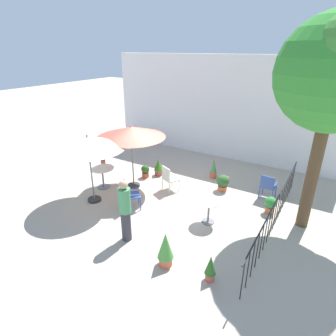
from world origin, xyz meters
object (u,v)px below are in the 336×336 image
(patio_chair_1, at_px, (130,193))
(potted_plant_4, at_px, (270,204))
(potted_plant_7, at_px, (213,169))
(potted_plant_6, at_px, (145,171))
(patio_umbrella_0, at_px, (131,132))
(potted_plant_5, at_px, (223,182))
(cafe_table_0, at_px, (209,208))
(patio_chair_0, at_px, (268,185))
(patio_chair_2, at_px, (169,177))
(potted_plant_3, at_px, (103,159))
(potted_plant_2, at_px, (158,167))
(patio_umbrella_1, at_px, (88,143))
(potted_plant_1, at_px, (210,267))
(cafe_table_1, at_px, (103,174))
(potted_plant_0, at_px, (165,249))
(standing_person, at_px, (125,210))

(patio_chair_1, xyz_separation_m, potted_plant_4, (3.85, 2.04, -0.22))
(potted_plant_7, bearing_deg, potted_plant_6, -149.21)
(patio_umbrella_0, height_order, potted_plant_7, patio_umbrella_0)
(patio_umbrella_0, xyz_separation_m, potted_plant_5, (2.88, 1.44, -1.74))
(patio_chair_1, height_order, potted_plant_5, patio_chair_1)
(cafe_table_0, bearing_deg, patio_umbrella_0, 168.64)
(patio_chair_0, xyz_separation_m, patio_chair_2, (-3.12, -1.24, 0.01))
(cafe_table_0, relative_size, potted_plant_3, 1.66)
(potted_plant_5, bearing_deg, potted_plant_3, -175.30)
(potted_plant_2, xyz_separation_m, potted_plant_7, (1.95, 0.94, 0.02))
(patio_chair_2, bearing_deg, patio_umbrella_1, -131.85)
(patio_umbrella_0, height_order, patio_chair_1, patio_umbrella_0)
(patio_umbrella_0, bearing_deg, potted_plant_5, 26.47)
(patio_chair_2, bearing_deg, potted_plant_7, 63.12)
(potted_plant_1, xyz_separation_m, potted_plant_4, (0.45, 3.49, -0.05))
(potted_plant_4, distance_m, potted_plant_7, 2.88)
(potted_plant_5, bearing_deg, cafe_table_0, -79.38)
(potted_plant_3, xyz_separation_m, potted_plant_4, (7.17, -0.19, 0.07))
(potted_plant_4, bearing_deg, potted_plant_3, 178.52)
(cafe_table_1, height_order, potted_plant_0, potted_plant_0)
(patio_umbrella_0, xyz_separation_m, potted_plant_7, (2.18, 2.24, -1.68))
(patio_chair_2, distance_m, potted_plant_2, 1.37)
(potted_plant_0, relative_size, potted_plant_7, 1.11)
(patio_umbrella_0, distance_m, potted_plant_6, 2.01)
(potted_plant_2, bearing_deg, patio_umbrella_0, -99.87)
(patio_umbrella_1, relative_size, patio_chair_1, 2.52)
(cafe_table_0, height_order, potted_plant_0, potted_plant_0)
(patio_umbrella_0, bearing_deg, patio_chair_0, 20.77)
(potted_plant_3, distance_m, potted_plant_5, 5.39)
(potted_plant_7, bearing_deg, patio_chair_2, -116.88)
(patio_umbrella_1, height_order, patio_chair_0, patio_umbrella_1)
(potted_plant_1, relative_size, potted_plant_5, 1.10)
(cafe_table_0, height_order, potted_plant_1, cafe_table_0)
(patio_chair_1, xyz_separation_m, patio_chair_2, (0.43, 1.65, -0.00))
(cafe_table_0, height_order, potted_plant_7, potted_plant_7)
(potted_plant_2, bearing_deg, standing_person, -68.17)
(cafe_table_1, relative_size, potted_plant_0, 0.94)
(patio_chair_1, bearing_deg, patio_umbrella_0, 123.98)
(patio_umbrella_0, bearing_deg, potted_plant_0, -41.58)
(potted_plant_2, bearing_deg, potted_plant_7, 25.62)
(cafe_table_0, xyz_separation_m, patio_chair_0, (1.10, 2.32, 0.02))
(cafe_table_0, height_order, patio_chair_0, patio_chair_0)
(potted_plant_2, xyz_separation_m, potted_plant_3, (-2.72, -0.31, -0.12))
(patio_chair_1, xyz_separation_m, potted_plant_5, (2.05, 2.67, -0.20))
(potted_plant_3, bearing_deg, patio_umbrella_1, -51.26)
(patio_chair_1, xyz_separation_m, potted_plant_2, (-0.60, 2.54, -0.16))
(patio_chair_0, relative_size, potted_plant_3, 2.05)
(potted_plant_4, bearing_deg, potted_plant_0, -112.88)
(potted_plant_1, height_order, potted_plant_2, potted_plant_2)
(cafe_table_0, relative_size, patio_chair_1, 0.77)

